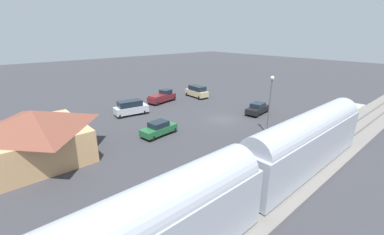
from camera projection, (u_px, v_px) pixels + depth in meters
name	position (u px, v px, depth m)	size (l,w,h in m)	color
ground_plane	(222.00, 119.00, 35.44)	(200.00, 200.00, 0.00)	#38383D
railway_track	(323.00, 152.00, 25.48)	(4.80, 70.00, 0.30)	slate
platform	(287.00, 140.00, 28.30)	(3.20, 46.00, 0.30)	#A8A399
passenger_train	(246.00, 175.00, 16.24)	(2.93, 34.06, 4.98)	#ADB2BC
station_building	(36.00, 134.00, 23.65)	(9.89, 8.82, 4.90)	tan
pedestrian_on_platform	(283.00, 134.00, 27.07)	(0.36, 0.36, 1.71)	#23284C
pickup_maroon	(162.00, 97.00, 43.92)	(3.03, 5.69, 2.14)	maroon
suv_silver	(131.00, 108.00, 37.03)	(2.63, 5.13, 2.22)	silver
sedan_black	(257.00, 108.00, 37.57)	(2.48, 4.72, 1.74)	black
suv_tan	(197.00, 91.00, 47.42)	(5.03, 2.68, 2.22)	#C6B284
sedan_green	(159.00, 128.00, 29.66)	(2.37, 4.69, 1.74)	#236638
light_pole_near_platform	(270.00, 98.00, 29.02)	(0.44, 0.44, 7.07)	#515156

